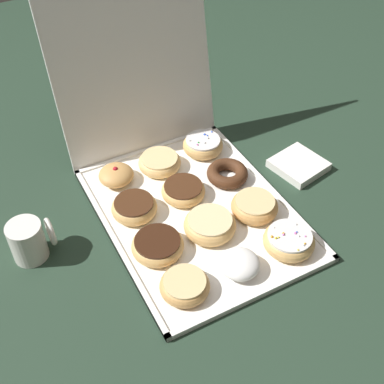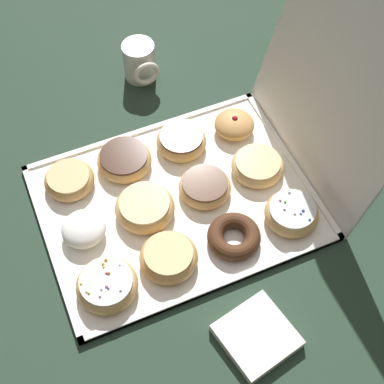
{
  "view_description": "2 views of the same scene",
  "coord_description": "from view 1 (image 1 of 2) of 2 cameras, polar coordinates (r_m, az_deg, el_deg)",
  "views": [
    {
      "loc": [
        -0.41,
        -0.75,
        0.89
      ],
      "look_at": [
        0.01,
        0.05,
        0.03
      ],
      "focal_mm": 46.91,
      "sensor_mm": 36.0,
      "label": 1
    },
    {
      "loc": [
        0.61,
        -0.23,
        1.02
      ],
      "look_at": [
        0.0,
        0.04,
        0.03
      ],
      "focal_mm": 53.52,
      "sensor_mm": 36.0,
      "label": 2
    }
  ],
  "objects": [
    {
      "name": "ground_plane",
      "position": [
        1.23,
        0.4,
        -2.6
      ],
      "size": [
        3.0,
        3.0,
        0.0
      ],
      "primitive_type": "plane",
      "color": "#233828"
    },
    {
      "name": "donut_box",
      "position": [
        1.23,
        0.41,
        -2.43
      ],
      "size": [
        0.43,
        0.56,
        0.01
      ],
      "color": "white",
      "rests_on": "ground"
    },
    {
      "name": "box_lid_open",
      "position": [
        1.32,
        -6.87,
        15.3
      ],
      "size": [
        0.43,
        0.13,
        0.54
      ],
      "primitive_type": "cube",
      "rotation": [
        1.35,
        0.0,
        0.0
      ],
      "color": "white",
      "rests_on": "ground"
    },
    {
      "name": "glazed_ring_donut_0",
      "position": [
        1.06,
        -0.83,
        -10.56
      ],
      "size": [
        0.11,
        0.11,
        0.03
      ],
      "color": "tan",
      "rests_on": "donut_box"
    },
    {
      "name": "powdered_filled_donut_1",
      "position": [
        1.1,
        5.33,
        -8.18
      ],
      "size": [
        0.09,
        0.09,
        0.04
      ],
      "color": "white",
      "rests_on": "donut_box"
    },
    {
      "name": "sprinkle_donut_2",
      "position": [
        1.16,
        10.96,
        -5.43
      ],
      "size": [
        0.12,
        0.12,
        0.04
      ],
      "color": "tan",
      "rests_on": "donut_box"
    },
    {
      "name": "chocolate_frosted_donut_3",
      "position": [
        1.13,
        -3.93,
        -6.05
      ],
      "size": [
        0.12,
        0.12,
        0.04
      ],
      "color": "tan",
      "rests_on": "donut_box"
    },
    {
      "name": "glazed_ring_donut_4",
      "position": [
        1.17,
        2.25,
        -3.65
      ],
      "size": [
        0.12,
        0.12,
        0.04
      ],
      "color": "tan",
      "rests_on": "donut_box"
    },
    {
      "name": "glazed_ring_donut_5",
      "position": [
        1.22,
        7.13,
        -1.6
      ],
      "size": [
        0.11,
        0.11,
        0.04
      ],
      "color": "tan",
      "rests_on": "donut_box"
    },
    {
      "name": "chocolate_frosted_donut_6",
      "position": [
        1.22,
        -6.58,
        -1.73
      ],
      "size": [
        0.11,
        0.11,
        0.04
      ],
      "color": "tan",
      "rests_on": "donut_box"
    },
    {
      "name": "chocolate_frosted_donut_7",
      "position": [
        1.26,
        -0.87,
        0.24
      ],
      "size": [
        0.11,
        0.11,
        0.04
      ],
      "color": "tan",
      "rests_on": "donut_box"
    },
    {
      "name": "chocolate_cake_ring_donut_8",
      "position": [
        1.31,
        4.04,
        2.12
      ],
      "size": [
        0.11,
        0.11,
        0.03
      ],
      "color": "#472816",
      "rests_on": "donut_box"
    },
    {
      "name": "jelly_filled_donut_9",
      "position": [
        1.31,
        -8.61,
        1.93
      ],
      "size": [
        0.09,
        0.09,
        0.05
      ],
      "color": "tan",
      "rests_on": "donut_box"
    },
    {
      "name": "glazed_ring_donut_10",
      "position": [
        1.34,
        -3.71,
        3.42
      ],
      "size": [
        0.11,
        0.11,
        0.04
      ],
      "color": "#E5B770",
      "rests_on": "donut_box"
    },
    {
      "name": "sprinkle_donut_11",
      "position": [
        1.39,
        1.25,
        5.4
      ],
      "size": [
        0.11,
        0.11,
        0.04
      ],
      "color": "tan",
      "rests_on": "donut_box"
    },
    {
      "name": "coffee_mug",
      "position": [
        1.17,
        -18.03,
        -5.21
      ],
      "size": [
        0.1,
        0.08,
        0.1
      ],
      "color": "white",
      "rests_on": "ground"
    },
    {
      "name": "napkin_stack",
      "position": [
        1.38,
        12.02,
        3.02
      ],
      "size": [
        0.15,
        0.15,
        0.02
      ],
      "primitive_type": "cube",
      "rotation": [
        0.0,
        0.0,
        0.2
      ],
      "color": "white",
      "rests_on": "ground"
    }
  ]
}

